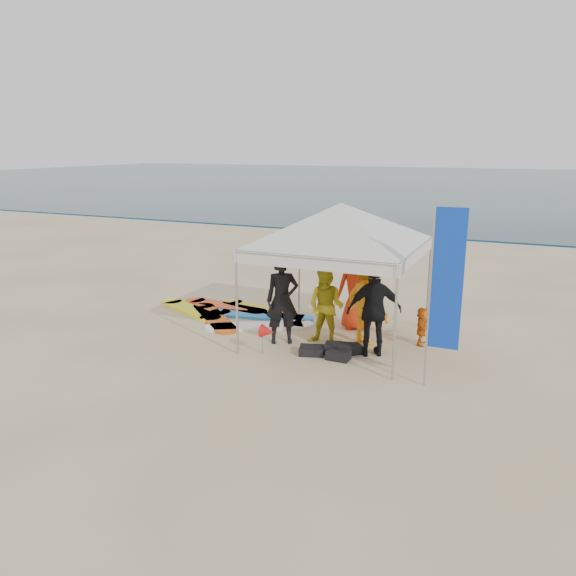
# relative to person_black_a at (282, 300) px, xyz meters

# --- Properties ---
(ground) EXTENTS (120.00, 120.00, 0.00)m
(ground) POSITION_rel_person_black_a_xyz_m (0.48, -2.44, -0.97)
(ground) COLOR beige
(ground) RESTS_ON ground
(ocean) EXTENTS (160.00, 84.00, 0.08)m
(ocean) POSITION_rel_person_black_a_xyz_m (0.48, 57.56, -0.93)
(ocean) COLOR #0C2633
(ocean) RESTS_ON ground
(shoreline_foam) EXTENTS (160.00, 1.20, 0.01)m
(shoreline_foam) POSITION_rel_person_black_a_xyz_m (0.48, 15.76, -0.96)
(shoreline_foam) COLOR silver
(shoreline_foam) RESTS_ON ground
(person_black_a) EXTENTS (0.84, 0.76, 1.93)m
(person_black_a) POSITION_rel_person_black_a_xyz_m (0.00, 0.00, 0.00)
(person_black_a) COLOR black
(person_black_a) RESTS_ON ground
(person_yellow) EXTENTS (0.86, 0.69, 1.69)m
(person_yellow) POSITION_rel_person_black_a_xyz_m (0.91, 0.27, -0.12)
(person_yellow) COLOR gold
(person_yellow) RESTS_ON ground
(person_orange_a) EXTENTS (1.43, 1.27, 1.92)m
(person_orange_a) POSITION_rel_person_black_a_xyz_m (1.69, 0.70, -0.01)
(person_orange_a) COLOR orange
(person_orange_a) RESTS_ON ground
(person_black_b) EXTENTS (1.21, 0.92, 1.91)m
(person_black_b) POSITION_rel_person_black_a_xyz_m (2.03, 0.06, -0.01)
(person_black_b) COLOR black
(person_black_b) RESTS_ON ground
(person_orange_b) EXTENTS (1.11, 0.96, 1.93)m
(person_orange_b) POSITION_rel_person_black_a_xyz_m (1.19, 1.57, -0.00)
(person_orange_b) COLOR red
(person_orange_b) RESTS_ON ground
(person_seated) EXTENTS (0.30, 0.80, 0.84)m
(person_seated) POSITION_rel_person_black_a_xyz_m (2.82, 1.09, -0.54)
(person_seated) COLOR #D36112
(person_seated) RESTS_ON ground
(canopy_tent) EXTENTS (4.61, 4.61, 3.47)m
(canopy_tent) POSITION_rel_person_black_a_xyz_m (1.08, 0.61, 2.06)
(canopy_tent) COLOR #A5A5A8
(canopy_tent) RESTS_ON ground
(feather_flag) EXTENTS (0.56, 0.04, 3.31)m
(feather_flag) POSITION_rel_person_black_a_xyz_m (3.54, -1.04, 0.98)
(feather_flag) COLOR #A5A5A8
(feather_flag) RESTS_ON ground
(marker_pennant) EXTENTS (0.28, 0.28, 0.64)m
(marker_pennant) POSITION_rel_person_black_a_xyz_m (0.03, -0.80, -0.47)
(marker_pennant) COLOR #A5A5A8
(marker_pennant) RESTS_ON ground
(gear_pile) EXTENTS (1.28, 0.84, 0.22)m
(gear_pile) POSITION_rel_person_black_a_xyz_m (1.29, -0.28, -0.87)
(gear_pile) COLOR black
(gear_pile) RESTS_ON ground
(surfboard_spread) EXTENTS (4.27, 2.53, 0.07)m
(surfboard_spread) POSITION_rel_person_black_a_xyz_m (-1.92, 1.33, -0.93)
(surfboard_spread) COLOR blue
(surfboard_spread) RESTS_ON ground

